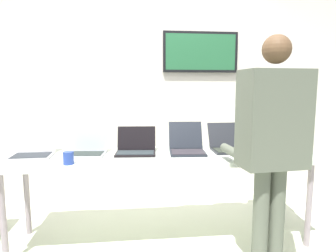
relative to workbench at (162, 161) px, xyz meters
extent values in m
cube|color=beige|center=(0.00, 0.00, -0.76)|extent=(8.00, 8.00, 0.04)
cube|color=silver|center=(0.00, 1.13, 0.61)|extent=(8.00, 0.06, 2.69)
cube|color=black|center=(0.57, 1.08, 1.07)|extent=(0.92, 0.05, 0.49)
cube|color=#27623B|center=(0.57, 1.06, 1.07)|extent=(0.86, 0.02, 0.43)
cube|color=silver|center=(0.00, 0.00, 0.04)|extent=(2.70, 0.70, 0.04)
cylinder|color=gray|center=(-1.25, -0.25, -0.36)|extent=(0.05, 0.05, 0.75)
cylinder|color=gray|center=(1.25, -0.25, -0.36)|extent=(0.05, 0.05, 0.75)
cylinder|color=gray|center=(-1.25, 0.25, -0.36)|extent=(0.05, 0.05, 0.75)
cylinder|color=gray|center=(1.25, 0.25, -0.36)|extent=(0.05, 0.05, 0.75)
cube|color=slate|center=(1.10, 0.09, 0.25)|extent=(0.41, 0.35, 0.39)
cube|color=black|center=(1.10, -0.09, 0.25)|extent=(0.04, 0.01, 0.03)
cube|color=#B1B1B4|center=(-1.10, 0.01, 0.07)|extent=(0.33, 0.27, 0.02)
cube|color=#2B2F35|center=(-1.10, 0.00, 0.08)|extent=(0.30, 0.21, 0.00)
cube|color=#B1B1B4|center=(-1.11, 0.19, 0.19)|extent=(0.33, 0.13, 0.23)
cube|color=navy|center=(-1.11, 0.19, 0.19)|extent=(0.30, 0.11, 0.20)
cube|color=#ACB1B8|center=(-0.65, 0.03, 0.07)|extent=(0.33, 0.26, 0.02)
cube|color=#29322F|center=(-0.65, 0.02, 0.08)|extent=(0.30, 0.21, 0.00)
cube|color=#ACB1B8|center=(-0.64, 0.16, 0.19)|extent=(0.31, 0.08, 0.22)
cube|color=#286335|center=(-0.64, 0.17, 0.19)|extent=(0.28, 0.07, 0.20)
cube|color=black|center=(-0.23, 0.02, 0.07)|extent=(0.36, 0.25, 0.02)
cube|color=#2C3439|center=(-0.23, 0.01, 0.08)|extent=(0.33, 0.19, 0.00)
cube|color=black|center=(-0.22, 0.16, 0.18)|extent=(0.35, 0.10, 0.21)
cube|color=#3C427D|center=(-0.22, 0.16, 0.18)|extent=(0.32, 0.08, 0.18)
cube|color=#20242C|center=(0.23, 0.00, 0.07)|extent=(0.33, 0.29, 0.02)
cube|color=#312C33|center=(0.23, -0.01, 0.08)|extent=(0.30, 0.24, 0.00)
cube|color=#20242C|center=(0.24, 0.19, 0.19)|extent=(0.32, 0.14, 0.24)
cube|color=#3B4675|center=(0.24, 0.19, 0.19)|extent=(0.29, 0.12, 0.21)
cube|color=#25262C|center=(0.65, 0.03, 0.07)|extent=(0.35, 0.25, 0.02)
cube|color=#2F342B|center=(0.65, 0.02, 0.08)|extent=(0.33, 0.20, 0.00)
cube|color=#25262C|center=(0.65, 0.22, 0.19)|extent=(0.35, 0.13, 0.22)
cube|color=silver|center=(0.65, 0.22, 0.18)|extent=(0.33, 0.11, 0.20)
cylinder|color=#5C6252|center=(0.64, -0.64, -0.32)|extent=(0.12, 0.12, 0.84)
cylinder|color=#5C6252|center=(0.76, -0.62, -0.32)|extent=(0.12, 0.12, 0.84)
cube|color=#5C6252|center=(0.70, -0.63, 0.43)|extent=(0.46, 0.30, 0.66)
sphere|color=brown|center=(0.70, -0.63, 0.89)|extent=(0.19, 0.19, 0.19)
cylinder|color=#5C6252|center=(0.51, -0.35, 0.15)|extent=(0.10, 0.32, 0.07)
cylinder|color=#5C6252|center=(0.84, -0.33, 0.15)|extent=(0.10, 0.32, 0.07)
cylinder|color=#29439D|center=(-0.74, -0.25, 0.11)|extent=(0.08, 0.08, 0.10)
camera|label=1|loc=(-0.22, -2.50, 0.64)|focal=31.21mm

